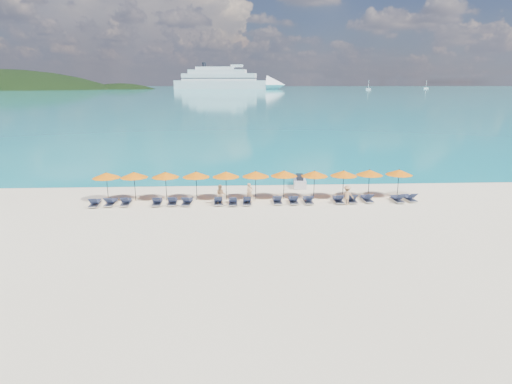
{
  "coord_description": "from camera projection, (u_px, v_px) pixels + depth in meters",
  "views": [
    {
      "loc": [
        -1.53,
        -26.56,
        8.81
      ],
      "look_at": [
        0.0,
        3.0,
        1.2
      ],
      "focal_mm": 30.0,
      "sensor_mm": 36.0,
      "label": 1
    }
  ],
  "objects": [
    {
      "name": "umbrella_1",
      "position": [
        134.0,
        175.0,
        32.34
      ],
      "size": [
        2.1,
        2.1,
        2.28
      ],
      "color": "black",
      "rests_on": "ground"
    },
    {
      "name": "lounger_0",
      "position": [
        95.0,
        203.0,
        31.34
      ],
      "size": [
        0.73,
        1.74,
        0.66
      ],
      "rotation": [
        0.0,
        0.0,
        0.07
      ],
      "color": "silver",
      "rests_on": "ground"
    },
    {
      "name": "umbrella_5",
      "position": [
        256.0,
        174.0,
        32.67
      ],
      "size": [
        2.1,
        2.1,
        2.28
      ],
      "color": "black",
      "rests_on": "ground"
    },
    {
      "name": "umbrella_10",
      "position": [
        399.0,
        172.0,
        33.29
      ],
      "size": [
        2.1,
        2.1,
        2.28
      ],
      "color": "black",
      "rests_on": "ground"
    },
    {
      "name": "beachgoer_c",
      "position": [
        347.0,
        195.0,
        31.52
      ],
      "size": [
        1.04,
        0.71,
        1.47
      ],
      "primitive_type": "imported",
      "rotation": [
        0.0,
        0.0,
        2.83
      ],
      "color": "tan",
      "rests_on": "ground"
    },
    {
      "name": "lounger_3",
      "position": [
        157.0,
        202.0,
        31.63
      ],
      "size": [
        0.7,
        1.73,
        0.66
      ],
      "rotation": [
        0.0,
        0.0,
        0.05
      ],
      "color": "silver",
      "rests_on": "ground"
    },
    {
      "name": "lounger_9",
      "position": [
        277.0,
        200.0,
        32.07
      ],
      "size": [
        0.62,
        1.7,
        0.66
      ],
      "rotation": [
        0.0,
        0.0,
        -0.0
      ],
      "color": "silver",
      "rests_on": "ground"
    },
    {
      "name": "umbrella_3",
      "position": [
        196.0,
        174.0,
        32.5
      ],
      "size": [
        2.1,
        2.1,
        2.28
      ],
      "color": "black",
      "rests_on": "ground"
    },
    {
      "name": "lounger_16",
      "position": [
        409.0,
        198.0,
        32.72
      ],
      "size": [
        0.76,
        1.75,
        0.66
      ],
      "rotation": [
        0.0,
        0.0,
        0.09
      ],
      "color": "silver",
      "rests_on": "ground"
    },
    {
      "name": "umbrella_2",
      "position": [
        165.0,
        175.0,
        32.41
      ],
      "size": [
        2.1,
        2.1,
        2.28
      ],
      "color": "black",
      "rests_on": "ground"
    },
    {
      "name": "umbrella_7",
      "position": [
        315.0,
        174.0,
        32.8
      ],
      "size": [
        2.1,
        2.1,
        2.28
      ],
      "color": "black",
      "rests_on": "ground"
    },
    {
      "name": "lounger_12",
      "position": [
        338.0,
        199.0,
        32.25
      ],
      "size": [
        0.64,
        1.71,
        0.66
      ],
      "rotation": [
        0.0,
        0.0,
        -0.01
      ],
      "color": "silver",
      "rests_on": "ground"
    },
    {
      "name": "lounger_4",
      "position": [
        172.0,
        201.0,
        31.71
      ],
      "size": [
        0.69,
        1.72,
        0.66
      ],
      "rotation": [
        0.0,
        0.0,
        0.04
      ],
      "color": "silver",
      "rests_on": "ground"
    },
    {
      "name": "lounger_5",
      "position": [
        187.0,
        202.0,
        31.68
      ],
      "size": [
        0.76,
        1.75,
        0.66
      ],
      "rotation": [
        0.0,
        0.0,
        -0.09
      ],
      "color": "silver",
      "rests_on": "ground"
    },
    {
      "name": "lounger_6",
      "position": [
        218.0,
        201.0,
        31.82
      ],
      "size": [
        0.71,
        1.73,
        0.66
      ],
      "rotation": [
        0.0,
        0.0,
        0.06
      ],
      "color": "silver",
      "rests_on": "ground"
    },
    {
      "name": "lounger_14",
      "position": [
        367.0,
        198.0,
        32.54
      ],
      "size": [
        0.69,
        1.73,
        0.66
      ],
      "rotation": [
        0.0,
        0.0,
        0.04
      ],
      "color": "silver",
      "rests_on": "ground"
    },
    {
      "name": "umbrella_8",
      "position": [
        344.0,
        173.0,
        32.89
      ],
      "size": [
        2.1,
        2.1,
        2.28
      ],
      "color": "black",
      "rests_on": "ground"
    },
    {
      "name": "lounger_1",
      "position": [
        111.0,
        202.0,
        31.51
      ],
      "size": [
        0.7,
        1.73,
        0.66
      ],
      "rotation": [
        0.0,
        0.0,
        -0.05
      ],
      "color": "silver",
      "rests_on": "ground"
    },
    {
      "name": "jetski",
      "position": [
        300.0,
        182.0,
        37.28
      ],
      "size": [
        1.28,
        2.81,
        0.97
      ],
      "rotation": [
        0.0,
        0.0,
        -0.1
      ],
      "color": "silver",
      "rests_on": "ground"
    },
    {
      "name": "umbrella_0",
      "position": [
        106.0,
        175.0,
        32.2
      ],
      "size": [
        2.1,
        2.1,
        2.28
      ],
      "color": "black",
      "rests_on": "ground"
    },
    {
      "name": "beachgoer_b",
      "position": [
        221.0,
        195.0,
        31.52
      ],
      "size": [
        0.78,
        0.49,
        1.53
      ],
      "primitive_type": "imported",
      "rotation": [
        0.0,
        0.0,
        -0.08
      ],
      "color": "tan",
      "rests_on": "ground"
    },
    {
      "name": "sailboat_far",
      "position": [
        426.0,
        88.0,
        591.66
      ],
      "size": [
        6.41,
        2.14,
        11.75
      ],
      "color": "silver",
      "rests_on": "ground"
    },
    {
      "name": "lounger_11",
      "position": [
        308.0,
        200.0,
        32.11
      ],
      "size": [
        0.63,
        1.7,
        0.66
      ],
      "rotation": [
        0.0,
        0.0,
        -0.01
      ],
      "color": "silver",
      "rests_on": "ground"
    },
    {
      "name": "lounger_8",
      "position": [
        247.0,
        201.0,
        31.84
      ],
      "size": [
        0.66,
        1.71,
        0.66
      ],
      "rotation": [
        0.0,
        0.0,
        -0.02
      ],
      "color": "silver",
      "rests_on": "ground"
    },
    {
      "name": "ground",
      "position": [
        258.0,
        221.0,
        27.96
      ],
      "size": [
        1400.0,
        1400.0,
        0.0
      ],
      "primitive_type": "plane",
      "color": "beige"
    },
    {
      "name": "lounger_10",
      "position": [
        293.0,
        200.0,
        32.08
      ],
      "size": [
        0.62,
        1.7,
        0.66
      ],
      "rotation": [
        0.0,
        0.0,
        0.0
      ],
      "color": "silver",
      "rests_on": "ground"
    },
    {
      "name": "umbrella_4",
      "position": [
        226.0,
        174.0,
        32.54
      ],
      "size": [
        2.1,
        2.1,
        2.28
      ],
      "color": "black",
      "rests_on": "ground"
    },
    {
      "name": "beachgoer_a",
      "position": [
        250.0,
        193.0,
        32.03
      ],
      "size": [
        0.66,
        0.58,
        1.52
      ],
      "primitive_type": "imported",
      "rotation": [
        0.0,
        0.0,
        0.47
      ],
      "color": "tan",
      "rests_on": "ground"
    },
    {
      "name": "sea",
      "position": [
        234.0,
        88.0,
        666.32
      ],
      "size": [
        1600.0,
        1300.0,
        0.01
      ],
      "primitive_type": "cube",
      "color": "#1FA9B2",
      "rests_on": "ground"
    },
    {
      "name": "lounger_13",
      "position": [
        351.0,
        199.0,
        32.4
      ],
      "size": [
        0.73,
        1.74,
        0.66
      ],
      "rotation": [
        0.0,
        0.0,
        -0.07
      ],
      "color": "silver",
      "rests_on": "ground"
    },
    {
      "name": "lounger_7",
      "position": [
        233.0,
        202.0,
        31.69
      ],
      "size": [
        0.63,
        1.7,
        0.66
      ],
      "rotation": [
        0.0,
        0.0,
        -0.01
      ],
      "color": "silver",
      "rests_on": "ground"
    },
    {
      "name": "cruise_ship",
      "position": [
        230.0,
        81.0,
        565.11
      ],
      "size": [
        149.19,
        52.19,
        41.06
      ],
      "rotation": [
        0.0,
        0.0,
        -0.2
      ],
      "color": "silver",
      "rests_on": "ground"
    },
    {
      "name": "headland_main",
      "position": [
        0.0,
        120.0,
        544.68
      ],
      "size": [
        374.0,
        242.0,
        126.5
      ],
      "color": "black",
      "rests_on": "ground"
    },
    {
      "name": "umbrella_6",
      "position": [
        284.0,
        173.0,
        32.88
      ],
      "size": [
        2.1,
        2.1,
        2.28
      ],
      "color": "black",
      "rests_on": "ground"
    },
    {
      "name": "umbrella_9",
      "position": [
        370.0,
        172.0,
        33.21
      ],
      "size": [
        2.1,
        2.1,
        2.28
      ],
      "color": "black",
      "rests_on": "ground"
    },
    {
      "name": "sailboat_near",
      "position": [
        368.0,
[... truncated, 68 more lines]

